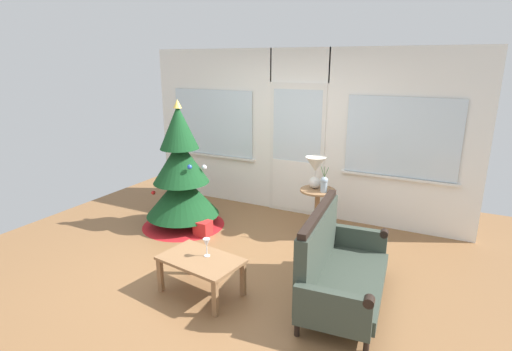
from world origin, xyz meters
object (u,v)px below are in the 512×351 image
object	(u,v)px
christmas_tree	(181,179)
side_table	(317,203)
table_lamp	(315,168)
wine_glass	(207,243)
gift_box	(203,228)
coffee_table	(201,263)
settee_sofa	(336,266)
flower_vase	(324,184)

from	to	relation	value
christmas_tree	side_table	xyz separation A→B (m)	(1.88, 0.54, -0.23)
table_lamp	wine_glass	distance (m)	2.01
christmas_tree	gift_box	size ratio (longest dim) A/B	8.64
table_lamp	coffee_table	world-z (taller)	table_lamp
christmas_tree	coffee_table	size ratio (longest dim) A/B	2.05
christmas_tree	settee_sofa	size ratio (longest dim) A/B	1.19
christmas_tree	flower_vase	world-z (taller)	christmas_tree
coffee_table	table_lamp	bearing A→B (deg)	74.52
flower_vase	gift_box	xyz separation A→B (m)	(-1.51, -0.66, -0.69)
table_lamp	gift_box	world-z (taller)	table_lamp
table_lamp	coffee_table	distance (m)	2.13
settee_sofa	side_table	size ratio (longest dim) A/B	2.31
settee_sofa	flower_vase	distance (m)	1.52
side_table	flower_vase	size ratio (longest dim) A/B	1.93
christmas_tree	side_table	world-z (taller)	christmas_tree
gift_box	side_table	bearing A→B (deg)	26.97
christmas_tree	flower_vase	size ratio (longest dim) A/B	5.30
side_table	wine_glass	bearing A→B (deg)	-107.17
flower_vase	wine_glass	world-z (taller)	flower_vase
settee_sofa	table_lamp	world-z (taller)	table_lamp
table_lamp	gift_box	xyz separation A→B (m)	(-1.35, -0.76, -0.85)
coffee_table	gift_box	world-z (taller)	coffee_table
side_table	coffee_table	world-z (taller)	side_table
flower_vase	coffee_table	size ratio (longest dim) A/B	0.39
side_table	flower_vase	distance (m)	0.33
coffee_table	gift_box	xyz separation A→B (m)	(-0.81, 1.21, -0.24)
side_table	wine_glass	world-z (taller)	side_table
christmas_tree	flower_vase	bearing A→B (deg)	13.57
settee_sofa	wine_glass	distance (m)	1.33
settee_sofa	flower_vase	world-z (taller)	flower_vase
flower_vase	wine_glass	distance (m)	1.93
gift_box	flower_vase	bearing A→B (deg)	23.53
settee_sofa	gift_box	distance (m)	2.21
christmas_tree	table_lamp	distance (m)	1.93
side_table	flower_vase	bearing A→B (deg)	-30.96
table_lamp	gift_box	bearing A→B (deg)	-150.71
flower_vase	settee_sofa	bearing A→B (deg)	-67.07
side_table	wine_glass	xyz separation A→B (m)	(-0.57, -1.86, 0.06)
gift_box	table_lamp	bearing A→B (deg)	29.29
table_lamp	coffee_table	size ratio (longest dim) A/B	0.49
settee_sofa	gift_box	bearing A→B (deg)	161.70
wine_glass	christmas_tree	bearing A→B (deg)	134.82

